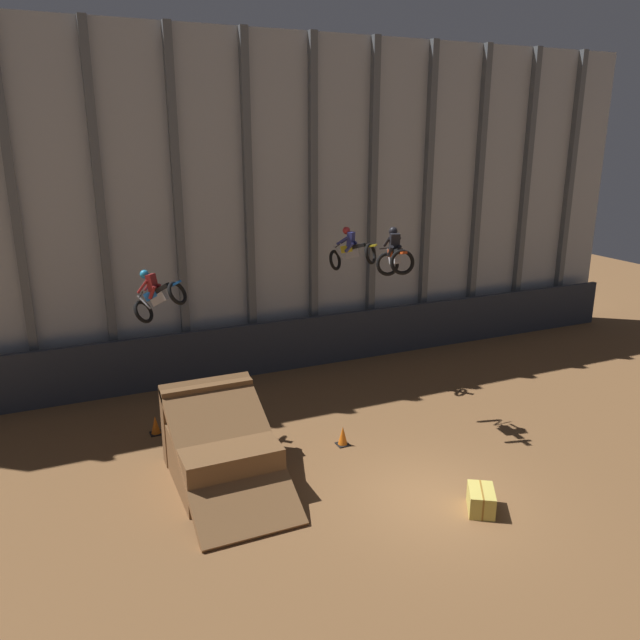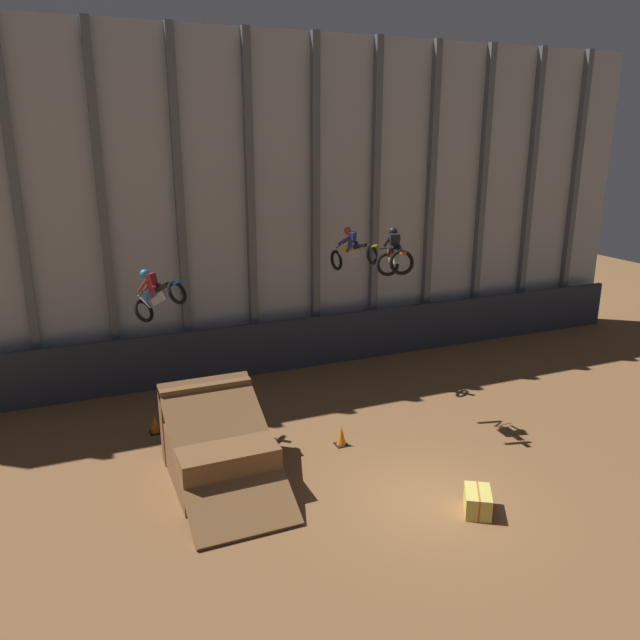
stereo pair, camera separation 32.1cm
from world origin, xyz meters
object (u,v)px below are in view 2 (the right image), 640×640
dirt_ramp (218,447)px  rider_bike_center_air (394,256)px  rider_bike_right_air (353,251)px  traffic_cone_arena_edge (341,436)px  hay_bale_trackside (478,502)px  rider_bike_left_air (157,295)px  traffic_cone_near_ramp (155,424)px

dirt_ramp → rider_bike_center_air: size_ratio=2.55×
rider_bike_right_air → traffic_cone_arena_edge: rider_bike_right_air is taller
traffic_cone_arena_edge → hay_bale_trackside: traffic_cone_arena_edge is taller
dirt_ramp → rider_bike_left_air: 4.93m
rider_bike_left_air → dirt_ramp: bearing=-122.3°
rider_bike_center_air → hay_bale_trackside: (-0.52, -5.29, -5.02)m
rider_bike_left_air → rider_bike_right_air: bearing=-36.2°
dirt_ramp → traffic_cone_arena_edge: size_ratio=7.79×
rider_bike_center_air → traffic_cone_arena_edge: (-2.10, -0.94, -5.02)m
rider_bike_left_air → traffic_cone_arena_edge: (4.49, -3.27, -3.94)m
dirt_ramp → rider_bike_right_air: bearing=36.7°
rider_bike_right_air → hay_bale_trackside: bearing=-133.1°
rider_bike_right_air → traffic_cone_near_ramp: (-7.28, -1.42, -4.59)m
hay_bale_trackside → rider_bike_right_air: bearing=84.6°
traffic_cone_arena_edge → hay_bale_trackside: 4.63m
rider_bike_center_air → rider_bike_right_air: (0.30, 3.40, -0.43)m
traffic_cone_near_ramp → rider_bike_left_air: bearing=41.8°
rider_bike_left_air → hay_bale_trackside: rider_bike_left_air is taller
rider_bike_left_air → traffic_cone_arena_edge: size_ratio=2.93×
traffic_cone_near_ramp → rider_bike_center_air: bearing=-15.9°
rider_bike_center_air → rider_bike_right_air: size_ratio=1.02×
rider_bike_left_air → traffic_cone_arena_edge: 6.81m
rider_bike_center_air → traffic_cone_near_ramp: size_ratio=3.06×
dirt_ramp → hay_bale_trackside: dirt_ramp is taller
dirt_ramp → traffic_cone_arena_edge: bearing=3.1°
rider_bike_left_air → rider_bike_right_air: rider_bike_right_air is taller
rider_bike_left_air → traffic_cone_arena_edge: bearing=-81.1°
rider_bike_center_air → traffic_cone_arena_edge: bearing=-143.2°
rider_bike_left_air → rider_bike_center_air: 7.07m
rider_bike_left_air → rider_bike_center_air: (6.59, -2.33, 1.08)m
rider_bike_right_air → dirt_ramp: bearing=179.0°
traffic_cone_near_ramp → hay_bale_trackside: (6.46, -7.28, -0.00)m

